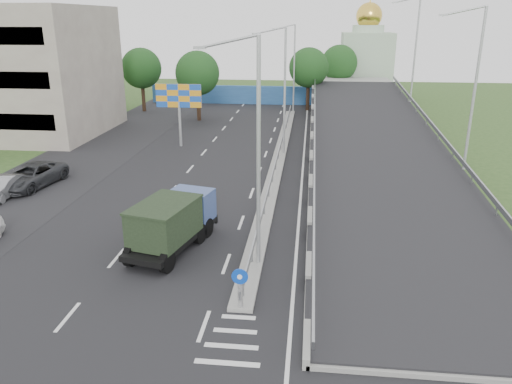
# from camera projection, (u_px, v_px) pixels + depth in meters

# --- Properties ---
(ground) EXTENTS (160.00, 160.00, 0.00)m
(ground) POSITION_uv_depth(u_px,v_px,m) (232.00, 345.00, 17.43)
(ground) COLOR #2D4C1E
(ground) RESTS_ON ground
(road_surface) EXTENTS (26.00, 90.00, 0.04)m
(road_surface) POSITION_uv_depth(u_px,v_px,m) (234.00, 175.00, 36.52)
(road_surface) COLOR black
(road_surface) RESTS_ON ground
(parking_strip) EXTENTS (8.00, 90.00, 0.05)m
(parking_strip) POSITION_uv_depth(u_px,v_px,m) (65.00, 169.00, 37.87)
(parking_strip) COLOR black
(parking_strip) RESTS_ON ground
(median) EXTENTS (1.00, 44.00, 0.20)m
(median) POSITION_uv_depth(u_px,v_px,m) (278.00, 160.00, 39.93)
(median) COLOR gray
(median) RESTS_ON ground
(overpass_ramp) EXTENTS (10.00, 50.00, 3.50)m
(overpass_ramp) POSITION_uv_depth(u_px,v_px,m) (375.00, 142.00, 38.60)
(overpass_ramp) COLOR gray
(overpass_ramp) RESTS_ON ground
(median_guardrail) EXTENTS (0.09, 44.00, 0.71)m
(median_guardrail) POSITION_uv_depth(u_px,v_px,m) (278.00, 152.00, 39.71)
(median_guardrail) COLOR gray
(median_guardrail) RESTS_ON median
(sign_bollard) EXTENTS (0.64, 0.23, 1.67)m
(sign_bollard) POSITION_uv_depth(u_px,v_px,m) (240.00, 288.00, 19.13)
(sign_bollard) COLOR black
(sign_bollard) RESTS_ON median
(lamp_post_near) EXTENTS (2.74, 0.18, 10.08)m
(lamp_post_near) POSITION_uv_depth(u_px,v_px,m) (254.00, 143.00, 21.14)
(lamp_post_near) COLOR #B2B5B7
(lamp_post_near) RESTS_ON median
(lamp_post_mid) EXTENTS (2.74, 0.18, 10.08)m
(lamp_post_mid) POSITION_uv_depth(u_px,v_px,m) (282.00, 85.00, 39.92)
(lamp_post_mid) COLOR #B2B5B7
(lamp_post_mid) RESTS_ON median
(lamp_post_far) EXTENTS (2.74, 0.18, 10.08)m
(lamp_post_far) POSITION_uv_depth(u_px,v_px,m) (293.00, 64.00, 58.69)
(lamp_post_far) COLOR #B2B5B7
(lamp_post_far) RESTS_ON median
(blue_wall) EXTENTS (30.00, 0.50, 2.40)m
(blue_wall) POSITION_uv_depth(u_px,v_px,m) (263.00, 95.00, 66.27)
(blue_wall) COLOR #254F88
(blue_wall) RESTS_ON ground
(church) EXTENTS (7.00, 7.00, 13.80)m
(church) POSITION_uv_depth(u_px,v_px,m) (366.00, 60.00, 70.97)
(church) COLOR #B2CCAD
(church) RESTS_ON ground
(billboard) EXTENTS (4.00, 0.24, 5.50)m
(billboard) POSITION_uv_depth(u_px,v_px,m) (179.00, 99.00, 43.27)
(billboard) COLOR #B2B5B7
(billboard) RESTS_ON ground
(tree_left_mid) EXTENTS (4.80, 4.80, 7.60)m
(tree_left_mid) POSITION_uv_depth(u_px,v_px,m) (197.00, 73.00, 54.32)
(tree_left_mid) COLOR black
(tree_left_mid) RESTS_ON ground
(tree_median_far) EXTENTS (4.80, 4.80, 7.60)m
(tree_median_far) POSITION_uv_depth(u_px,v_px,m) (309.00, 68.00, 60.58)
(tree_median_far) COLOR black
(tree_median_far) RESTS_ON ground
(tree_left_far) EXTENTS (4.80, 4.80, 7.60)m
(tree_left_far) POSITION_uv_depth(u_px,v_px,m) (141.00, 68.00, 59.84)
(tree_left_far) COLOR black
(tree_left_far) RESTS_ON ground
(tree_ramp_far) EXTENTS (4.80, 4.80, 7.60)m
(tree_ramp_far) POSITION_uv_depth(u_px,v_px,m) (339.00, 63.00, 66.74)
(tree_ramp_far) COLOR black
(tree_ramp_far) RESTS_ON ground
(dump_truck) EXTENTS (3.51, 6.32, 2.63)m
(dump_truck) POSITION_uv_depth(u_px,v_px,m) (173.00, 221.00, 24.36)
(dump_truck) COLOR black
(dump_truck) RESTS_ON ground
(parked_car_b) EXTENTS (1.49, 4.07, 1.33)m
(parked_car_b) POSITION_uv_depth(u_px,v_px,m) (2.00, 187.00, 31.68)
(parked_car_b) COLOR gray
(parked_car_b) RESTS_ON ground
(parked_car_c) EXTENTS (3.33, 5.83, 1.53)m
(parked_car_c) POSITION_uv_depth(u_px,v_px,m) (31.00, 176.00, 33.67)
(parked_car_c) COLOR #2F3134
(parked_car_c) RESTS_ON ground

